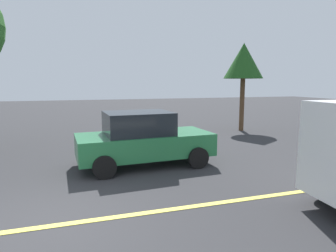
# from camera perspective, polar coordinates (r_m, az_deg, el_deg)

# --- Properties ---
(ground_plane) EXTENTS (80.00, 80.00, 0.00)m
(ground_plane) POSITION_cam_1_polar(r_m,az_deg,el_deg) (5.88, -22.54, -17.86)
(ground_plane) COLOR #2D2D30
(lane_marking_centre) EXTENTS (28.00, 0.16, 0.01)m
(lane_marking_centre) POSITION_cam_1_polar(r_m,az_deg,el_deg) (6.33, 6.70, -15.22)
(lane_marking_centre) COLOR #E0D14C
(car_green_behind_van) EXTENTS (4.18, 2.19, 1.67)m
(car_green_behind_van) POSITION_cam_1_polar(r_m,az_deg,el_deg) (8.98, -4.94, -2.54)
(car_green_behind_van) COLOR #236B3D
(car_green_behind_van) RESTS_ON ground_plane
(tree_left_verge) EXTENTS (2.05, 2.05, 4.59)m
(tree_left_verge) POSITION_cam_1_polar(r_m,az_deg,el_deg) (15.97, 14.63, 12.13)
(tree_left_verge) COLOR #513823
(tree_left_verge) RESTS_ON ground_plane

